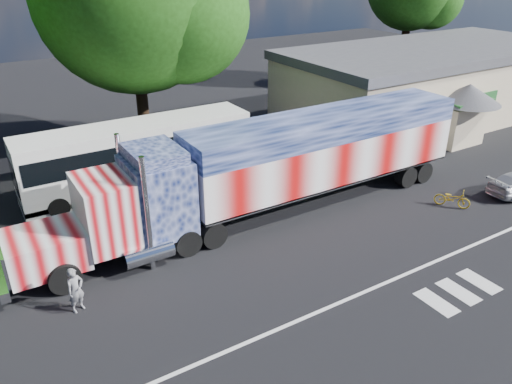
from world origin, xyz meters
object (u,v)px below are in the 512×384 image
semi_truck (278,164)px  bicycle (452,198)px  coach_bus (139,155)px  woman (76,290)px

semi_truck → bicycle: size_ratio=13.27×
semi_truck → coach_bus: semi_truck is taller
semi_truck → coach_bus: (-4.60, 6.15, -0.65)m
bicycle → woman: bearing=140.6°
semi_truck → woman: bearing=-166.2°
coach_bus → bicycle: bearing=-40.0°
semi_truck → woman: (-10.03, -2.47, -1.61)m
coach_bus → woman: bearing=-122.2°
semi_truck → woman: size_ratio=13.18×
semi_truck → woman: semi_truck is taller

